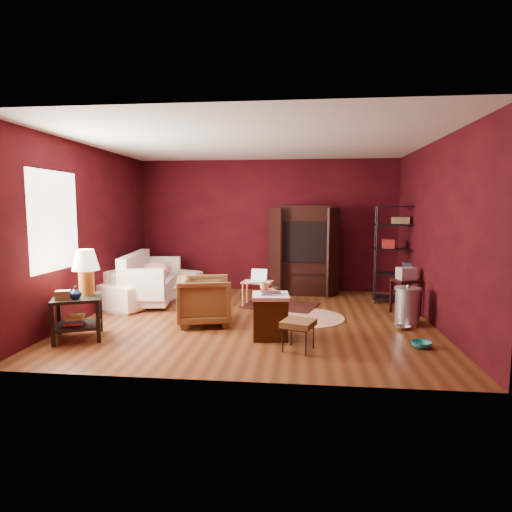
{
  "coord_description": "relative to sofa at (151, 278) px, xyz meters",
  "views": [
    {
      "loc": [
        0.74,
        -6.69,
        1.79
      ],
      "look_at": [
        0.0,
        0.2,
        1.0
      ],
      "focal_mm": 30.0,
      "sensor_mm": 36.0,
      "label": 1
    }
  ],
  "objects": [
    {
      "name": "vase",
      "position": [
        -0.11,
        -2.57,
        0.22
      ],
      "size": [
        0.22,
        0.22,
        0.16
      ],
      "primitive_type": "imported",
      "rotation": [
        0.0,
        0.0,
        0.43
      ],
      "color": "#0C1B40",
      "rests_on": "side_table"
    },
    {
      "name": "sofa",
      "position": [
        0.0,
        0.0,
        0.0
      ],
      "size": [
        1.39,
        2.34,
        0.88
      ],
      "primitive_type": "imported",
      "rotation": [
        0.0,
        0.0,
        1.22
      ],
      "color": "white",
      "rests_on": "ground"
    },
    {
      "name": "laptop_desk",
      "position": [
        2.08,
        -0.25,
        -0.03
      ],
      "size": [
        0.58,
        0.47,
        0.67
      ],
      "rotation": [
        0.0,
        0.0,
        -0.13
      ],
      "color": "#F78F71",
      "rests_on": "ground"
    },
    {
      "name": "footstool",
      "position": [
        2.83,
        -2.59,
        -0.11
      ],
      "size": [
        0.48,
        0.48,
        0.39
      ],
      "rotation": [
        0.0,
        0.0,
        -0.33
      ],
      "color": "black",
      "rests_on": "ground"
    },
    {
      "name": "hamper",
      "position": [
        2.45,
        -2.1,
        -0.12
      ],
      "size": [
        0.54,
        0.54,
        0.7
      ],
      "rotation": [
        0.0,
        0.0,
        0.1
      ],
      "color": "#462810",
      "rests_on": "ground"
    },
    {
      "name": "sofa_cushions",
      "position": [
        -0.02,
        -0.04,
        -0.03
      ],
      "size": [
        1.08,
        2.11,
        0.84
      ],
      "rotation": [
        0.0,
        0.0,
        0.14
      ],
      "color": "white",
      "rests_on": "sofa"
    },
    {
      "name": "pet_bowl_turquoise",
      "position": [
        4.4,
        -2.32,
        -0.31
      ],
      "size": [
        0.25,
        0.08,
        0.25
      ],
      "primitive_type": "imported",
      "rotation": [
        0.0,
        0.0,
        -0.0
      ],
      "color": "teal",
      "rests_on": "ground"
    },
    {
      "name": "pet_bowl_steel",
      "position": [
        4.37,
        -1.48,
        -0.33
      ],
      "size": [
        0.22,
        0.09,
        0.22
      ],
      "primitive_type": "imported",
      "rotation": [
        0.0,
        0.0,
        0.19
      ],
      "color": "#A8AAAF",
      "rests_on": "ground"
    },
    {
      "name": "tv_armoire",
      "position": [
        2.9,
        0.97,
        0.51
      ],
      "size": [
        1.44,
        0.78,
        1.82
      ],
      "rotation": [
        0.0,
        0.0,
        0.03
      ],
      "color": "black",
      "rests_on": "ground"
    },
    {
      "name": "wire_shelving",
      "position": [
        4.68,
        0.31,
        0.56
      ],
      "size": [
        0.92,
        0.47,
        1.82
      ],
      "rotation": [
        0.0,
        0.0,
        -0.09
      ],
      "color": "black",
      "rests_on": "ground"
    },
    {
      "name": "rug_round",
      "position": [
        2.91,
        -0.97,
        -0.44
      ],
      "size": [
        1.75,
        1.75,
        0.01
      ],
      "rotation": [
        0.0,
        0.0,
        0.44
      ],
      "color": "beige",
      "rests_on": "ground"
    },
    {
      "name": "room",
      "position": [
        2.08,
        -1.15,
        0.96
      ],
      "size": [
        5.54,
        5.04,
        2.84
      ],
      "color": "brown",
      "rests_on": "ground"
    },
    {
      "name": "small_stand",
      "position": [
        4.6,
        -0.56,
        0.15
      ],
      "size": [
        0.49,
        0.49,
        0.79
      ],
      "rotation": [
        0.0,
        0.0,
        0.29
      ],
      "color": "black",
      "rests_on": "ground"
    },
    {
      "name": "side_table",
      "position": [
        -0.13,
        -2.35,
        0.29
      ],
      "size": [
        0.8,
        0.8,
        1.22
      ],
      "rotation": [
        0.0,
        0.0,
        0.4
      ],
      "color": "black",
      "rests_on": "ground"
    },
    {
      "name": "trash_can",
      "position": [
        4.47,
        -1.23,
        -0.15
      ],
      "size": [
        0.5,
        0.5,
        0.62
      ],
      "rotation": [
        0.0,
        0.0,
        -0.33
      ],
      "color": "silver",
      "rests_on": "ground"
    },
    {
      "name": "armchair",
      "position": [
        1.38,
        -1.5,
        -0.04
      ],
      "size": [
        0.9,
        0.94,
        0.81
      ],
      "primitive_type": "imported",
      "rotation": [
        0.0,
        0.0,
        1.81
      ],
      "color": "black",
      "rests_on": "ground"
    },
    {
      "name": "mug",
      "position": [
        2.36,
        -2.11,
        0.29
      ],
      "size": [
        0.13,
        0.11,
        0.12
      ],
      "primitive_type": "imported",
      "rotation": [
        0.0,
        0.0,
        0.1
      ],
      "color": "#EAD572",
      "rests_on": "hamper"
    },
    {
      "name": "rug_oriental",
      "position": [
        2.48,
        -0.19,
        -0.42
      ],
      "size": [
        1.46,
        1.17,
        0.01
      ],
      "rotation": [
        0.0,
        0.0,
        -0.28
      ],
      "color": "#4E1A15",
      "rests_on": "ground"
    }
  ]
}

